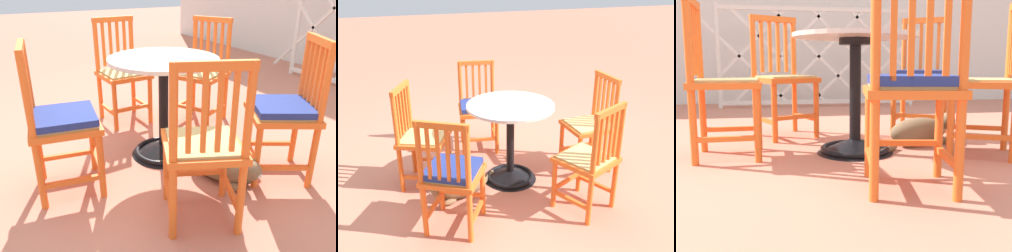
{
  "view_description": "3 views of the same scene",
  "coord_description": "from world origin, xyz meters",
  "views": [
    {
      "loc": [
        2.07,
        -0.86,
        1.23
      ],
      "look_at": [
        0.24,
        0.17,
        0.31
      ],
      "focal_mm": 36.57,
      "sensor_mm": 36.0,
      "label": 1
    },
    {
      "loc": [
        1.07,
        3.21,
        1.86
      ],
      "look_at": [
        0.06,
        0.14,
        0.49
      ],
      "focal_mm": 41.67,
      "sensor_mm": 36.0,
      "label": 2
    },
    {
      "loc": [
        -0.4,
        -2.08,
        0.55
      ],
      "look_at": [
        0.01,
        0.36,
        0.15
      ],
      "focal_mm": 41.02,
      "sensor_mm": 36.0,
      "label": 3
    }
  ],
  "objects": [
    {
      "name": "orange_chair_by_planter",
      "position": [
        0.16,
        -0.51,
        0.45
      ],
      "size": [
        0.46,
        0.46,
        0.91
      ],
      "color": "orange",
      "rests_on": "ground_plane"
    },
    {
      "name": "orange_chair_tucked_in",
      "position": [
        0.68,
        0.77,
        0.45
      ],
      "size": [
        0.55,
        0.55,
        0.91
      ],
      "color": "orange",
      "rests_on": "ground_plane"
    },
    {
      "name": "tabby_cat",
      "position": [
        0.56,
        0.39,
        0.1
      ],
      "size": [
        0.65,
        0.45,
        0.23
      ],
      "color": "brown",
      "rests_on": "ground_plane"
    },
    {
      "name": "orange_chair_facing_out",
      "position": [
        -0.74,
        0.25,
        0.43
      ],
      "size": [
        0.42,
        0.42,
        0.91
      ],
      "color": "orange",
      "rests_on": "ground_plane"
    },
    {
      "name": "ground_plane",
      "position": [
        0.0,
        0.0,
        0.0
      ],
      "size": [
        24.0,
        24.0,
        0.0
      ],
      "primitive_type": "plane",
      "color": "#C6755B"
    },
    {
      "name": "orange_chair_near_fence",
      "position": [
        -0.38,
        0.87,
        0.43
      ],
      "size": [
        0.54,
        0.54,
        0.91
      ],
      "color": "orange",
      "rests_on": "ground_plane"
    },
    {
      "name": "cafe_table",
      "position": [
        0.05,
        0.24,
        0.28
      ],
      "size": [
        0.76,
        0.76,
        0.73
      ],
      "color": "black",
      "rests_on": "ground_plane"
    },
    {
      "name": "orange_chair_at_corner",
      "position": [
        0.82,
        0.05,
        0.43
      ],
      "size": [
        0.53,
        0.53,
        0.91
      ],
      "color": "orange",
      "rests_on": "ground_plane"
    }
  ]
}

